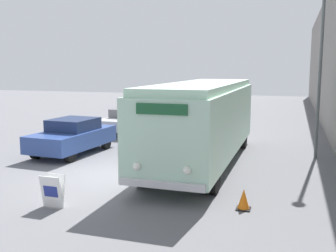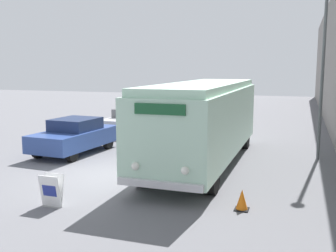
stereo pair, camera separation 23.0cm
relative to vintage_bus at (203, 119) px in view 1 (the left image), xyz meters
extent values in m
plane|color=slate|center=(-2.61, -2.55, -1.72)|extent=(80.00, 80.00, 0.00)
cube|color=gray|center=(5.03, 7.45, 2.37)|extent=(0.30, 60.00, 8.18)
cylinder|color=black|center=(-1.08, -3.37, -1.25)|extent=(0.28, 0.93, 0.93)
cylinder|color=black|center=(1.08, -3.37, -1.25)|extent=(0.28, 0.93, 0.93)
cylinder|color=black|center=(-1.08, 3.38, -1.25)|extent=(0.28, 0.93, 0.93)
cylinder|color=black|center=(1.08, 3.38, -1.25)|extent=(0.28, 0.93, 0.93)
cube|color=#B2DBC1|center=(0.00, 0.01, -0.09)|extent=(2.49, 9.55, 2.33)
cube|color=silver|center=(0.00, 0.01, 1.20)|extent=(2.29, 9.17, 0.24)
cube|color=silver|center=(0.00, -4.83, -1.13)|extent=(2.36, 0.12, 0.20)
sphere|color=white|center=(-0.68, -4.80, -0.70)|extent=(0.22, 0.22, 0.22)
sphere|color=white|center=(0.68, -4.80, -0.70)|extent=(0.22, 0.22, 0.22)
cube|color=#19512D|center=(0.00, -4.79, 0.83)|extent=(1.37, 0.06, 0.28)
cube|color=gray|center=(-2.65, -5.74, -1.72)|extent=(0.53, 0.19, 0.01)
cube|color=white|center=(-2.65, -5.82, -1.29)|extent=(0.58, 0.17, 0.86)
cube|color=white|center=(-2.65, -5.67, -1.29)|extent=(0.58, 0.17, 0.86)
cube|color=navy|center=(-2.65, -5.83, -1.27)|extent=(0.41, 0.06, 0.30)
cylinder|color=#595E60|center=(4.10, 2.28, 1.90)|extent=(0.12, 0.12, 7.24)
cylinder|color=black|center=(-6.49, -1.22, -1.42)|extent=(0.22, 0.60, 0.60)
cylinder|color=black|center=(-4.86, -1.34, -1.42)|extent=(0.22, 0.60, 0.60)
cylinder|color=black|center=(-6.31, 1.42, -1.42)|extent=(0.22, 0.60, 0.60)
cylinder|color=black|center=(-4.68, 1.30, -1.42)|extent=(0.22, 0.60, 0.60)
cube|color=#2D478C|center=(-5.59, 0.04, -1.08)|extent=(2.18, 4.17, 0.69)
cube|color=#19274D|center=(-5.58, 0.14, -0.49)|extent=(1.74, 1.93, 0.49)
cylinder|color=black|center=(-6.40, 4.36, -1.39)|extent=(0.22, 0.67, 0.67)
cylinder|color=black|center=(-4.78, 4.22, -1.39)|extent=(0.22, 0.67, 0.67)
cylinder|color=black|center=(-6.16, 7.17, -1.39)|extent=(0.22, 0.67, 0.67)
cylinder|color=black|center=(-4.54, 7.04, -1.39)|extent=(0.22, 0.67, 0.67)
cube|color=#B7B7BC|center=(-5.47, 5.70, -1.11)|extent=(2.25, 4.37, 0.56)
cube|color=slate|center=(-5.46, 5.80, -0.60)|extent=(1.77, 2.03, 0.45)
cylinder|color=black|center=(-6.47, 10.05, -1.39)|extent=(0.22, 0.66, 0.66)
cylinder|color=black|center=(-4.79, 10.09, -1.39)|extent=(0.22, 0.66, 0.66)
cylinder|color=black|center=(-6.53, 12.67, -1.39)|extent=(0.22, 0.66, 0.66)
cylinder|color=black|center=(-4.85, 12.71, -1.39)|extent=(0.22, 0.66, 0.66)
cube|color=black|center=(-5.66, 11.38, -1.06)|extent=(2.04, 4.07, 0.67)
cube|color=black|center=(-5.66, 11.48, -0.49)|extent=(1.69, 1.85, 0.46)
cylinder|color=black|center=(-6.37, 17.18, -1.41)|extent=(0.22, 0.61, 0.61)
cylinder|color=black|center=(-4.73, 17.18, -1.41)|extent=(0.22, 0.61, 0.61)
cylinder|color=black|center=(-6.37, 20.55, -1.41)|extent=(0.22, 0.61, 0.61)
cylinder|color=black|center=(-4.73, 20.55, -1.41)|extent=(0.22, 0.61, 0.61)
cube|color=silver|center=(-5.55, 18.87, -1.11)|extent=(1.90, 4.77, 0.60)
cube|color=gray|center=(-5.55, 18.99, -0.53)|extent=(1.61, 2.15, 0.56)
cube|color=black|center=(2.07, -4.38, -1.70)|extent=(0.36, 0.36, 0.03)
cone|color=orange|center=(2.07, -4.38, -1.44)|extent=(0.30, 0.30, 0.51)
camera|label=1|loc=(3.18, -14.14, 1.88)|focal=42.00mm
camera|label=2|loc=(3.40, -14.07, 1.88)|focal=42.00mm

